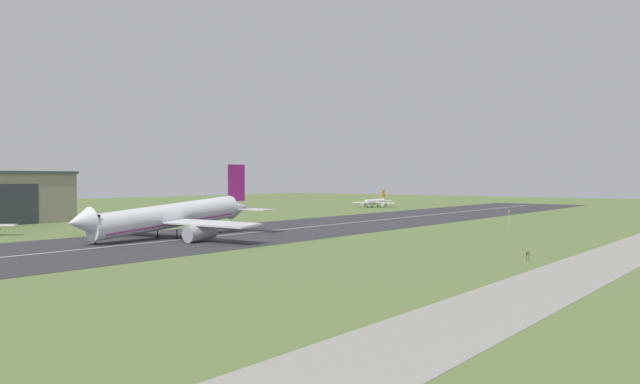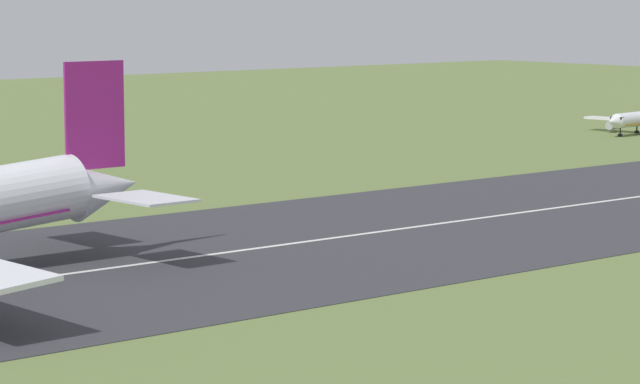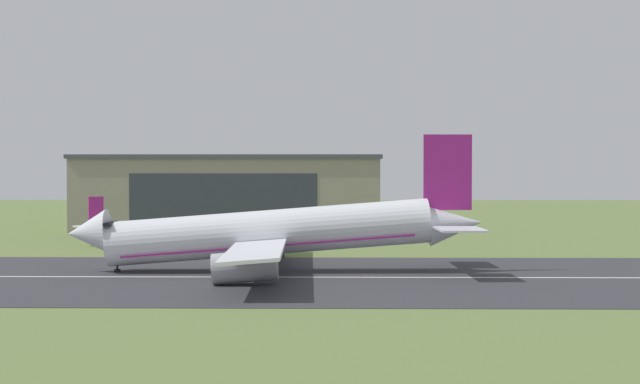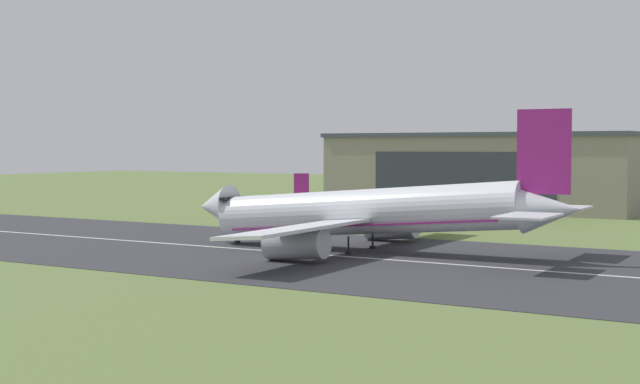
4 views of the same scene
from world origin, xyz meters
name	(u,v)px [view 2 (image 2 of 4)]	position (x,y,z in m)	size (l,w,h in m)	color
runway_strip	(217,254)	(0.00, 115.97, 0.03)	(441.68, 49.90, 0.06)	#333338
runway_centreline	(217,254)	(0.00, 115.97, 0.07)	(397.51, 0.70, 0.01)	silver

